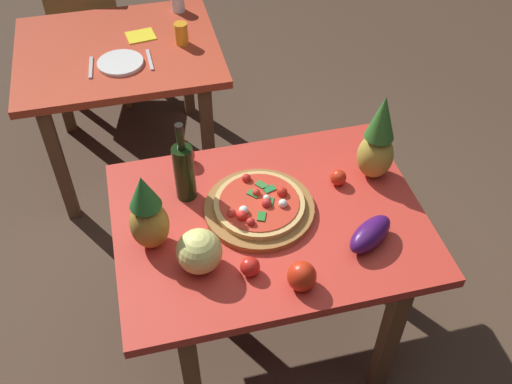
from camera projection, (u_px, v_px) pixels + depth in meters
ground_plane at (267, 328)px, 2.65m from camera, size 10.00×10.00×0.00m
display_table at (269, 235)px, 2.19m from camera, size 1.12×0.84×0.74m
background_table at (120, 66)px, 3.00m from camera, size 1.00×0.84×0.74m
dining_chair at (92, 32)px, 3.53m from camera, size 0.49×0.49×0.85m
pizza_board at (259, 209)px, 2.14m from camera, size 0.40×0.40×0.02m
pizza at (259, 204)px, 2.12m from camera, size 0.33×0.33×0.05m
wine_bottle at (184, 171)px, 2.12m from camera, size 0.08×0.08×0.34m
pineapple_left at (378, 142)px, 2.17m from camera, size 0.14×0.14×0.37m
pineapple_right at (148, 215)px, 1.94m from camera, size 0.13×0.13×0.31m
melon at (199, 251)px, 1.92m from camera, size 0.15×0.15×0.15m
bell_pepper at (302, 276)px, 1.88m from camera, size 0.10×0.10×0.11m
eggplant at (370, 234)px, 2.01m from camera, size 0.22×0.18×0.09m
tomato_by_bottle at (338, 177)px, 2.23m from camera, size 0.06×0.06×0.06m
tomato_beside_pepper at (185, 156)px, 2.30m from camera, size 0.07×0.07×0.07m
tomato_at_corner at (250, 267)px, 1.93m from camera, size 0.07×0.07×0.07m
drinking_glass_juice at (181, 34)px, 2.92m from camera, size 0.07×0.07×0.11m
drinking_glass_water at (178, 2)px, 3.15m from camera, size 0.07×0.07×0.10m
dinner_plate at (120, 63)px, 2.82m from camera, size 0.22×0.22×0.02m
fork_utensil at (91, 67)px, 2.80m from camera, size 0.03×0.18×0.01m
knife_utensil at (150, 60)px, 2.84m from camera, size 0.02×0.18×0.01m
napkin_folded at (141, 36)px, 3.00m from camera, size 0.15×0.14×0.01m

